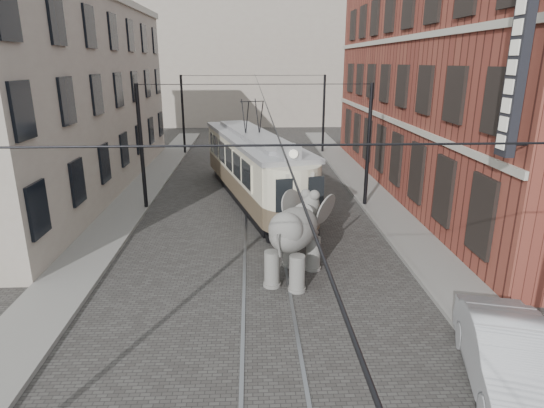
{
  "coord_description": "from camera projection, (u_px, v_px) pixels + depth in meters",
  "views": [
    {
      "loc": [
        -0.43,
        -15.62,
        6.94
      ],
      "look_at": [
        0.28,
        -0.1,
        2.1
      ],
      "focal_mm": 30.27,
      "sensor_mm": 36.0,
      "label": 1
    }
  ],
  "objects": [
    {
      "name": "catenary",
      "position": [
        256.0,
        152.0,
        20.85
      ],
      "size": [
        11.0,
        30.2,
        6.0
      ],
      "primitive_type": null,
      "color": "black",
      "rests_on": "ground"
    },
    {
      "name": "elephant",
      "position": [
        294.0,
        240.0,
        15.03
      ],
      "size": [
        3.99,
        4.93,
        2.65
      ],
      "primitive_type": null,
      "rotation": [
        0.0,
        0.0,
        -0.43
      ],
      "color": "#5E5C57",
      "rests_on": "ground"
    },
    {
      "name": "stucco_building",
      "position": [
        53.0,
        99.0,
        24.55
      ],
      "size": [
        7.0,
        24.0,
        10.0
      ],
      "primitive_type": "cube",
      "color": "gray",
      "rests_on": "ground"
    },
    {
      "name": "sidewalk_right",
      "position": [
        424.0,
        253.0,
        17.22
      ],
      "size": [
        2.0,
        60.0,
        0.15
      ],
      "primitive_type": "cube",
      "color": "slate",
      "rests_on": "ground"
    },
    {
      "name": "sidewalk_left",
      "position": [
        86.0,
        259.0,
        16.68
      ],
      "size": [
        2.0,
        60.0,
        0.15
      ],
      "primitive_type": "cube",
      "color": "slate",
      "rests_on": "ground"
    },
    {
      "name": "tram_rails",
      "position": [
        264.0,
        257.0,
        16.98
      ],
      "size": [
        1.54,
        80.0,
        0.02
      ],
      "primitive_type": null,
      "color": "slate",
      "rests_on": "ground"
    },
    {
      "name": "brick_building",
      "position": [
        466.0,
        80.0,
        24.26
      ],
      "size": [
        8.0,
        26.0,
        12.0
      ],
      "primitive_type": "cube",
      "color": "maroon",
      "rests_on": "ground"
    },
    {
      "name": "parked_car",
      "position": [
        509.0,
        358.0,
        9.99
      ],
      "size": [
        2.71,
        4.82,
        1.5
      ],
      "primitive_type": "imported",
      "rotation": [
        0.0,
        0.0,
        -0.26
      ],
      "color": "#B2B2B7",
      "rests_on": "ground"
    },
    {
      "name": "tram",
      "position": [
        253.0,
        151.0,
        23.46
      ],
      "size": [
        5.75,
        13.1,
        5.1
      ],
      "primitive_type": null,
      "rotation": [
        0.0,
        0.0,
        0.25
      ],
      "color": "beige",
      "rests_on": "ground"
    },
    {
      "name": "ground",
      "position": [
        264.0,
        257.0,
        16.98
      ],
      "size": [
        120.0,
        120.0,
        0.0
      ],
      "primitive_type": "plane",
      "color": "#3E3C39"
    },
    {
      "name": "distant_block",
      "position": [
        254.0,
        61.0,
        53.05
      ],
      "size": [
        28.0,
        10.0,
        14.0
      ],
      "primitive_type": "cube",
      "color": "gray",
      "rests_on": "ground"
    }
  ]
}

